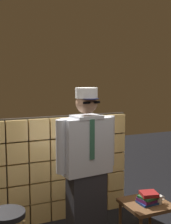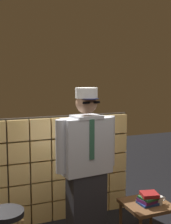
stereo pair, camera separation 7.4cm
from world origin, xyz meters
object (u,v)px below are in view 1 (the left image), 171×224
object	(u,v)px
side_table	(146,208)
book_stack	(148,198)
coffee_mug	(159,199)
standing_person	(86,167)

from	to	relation	value
side_table	book_stack	world-z (taller)	book_stack
side_table	coffee_mug	bearing A→B (deg)	-33.13
book_stack	standing_person	bearing A→B (deg)	163.07
book_stack	side_table	bearing A→B (deg)	94.55
book_stack	coffee_mug	xyz separation A→B (m)	(0.12, -0.05, -0.02)
side_table	book_stack	bearing A→B (deg)	-85.45
coffee_mug	standing_person	bearing A→B (deg)	162.30
standing_person	side_table	xyz separation A→B (m)	(0.69, -0.18, -0.53)
side_table	coffee_mug	world-z (taller)	coffee_mug
standing_person	side_table	size ratio (longest dim) A/B	3.53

